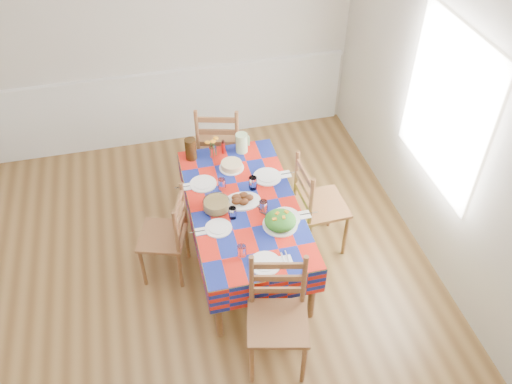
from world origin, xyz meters
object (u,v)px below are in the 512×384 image
meat_platter (242,200)px  tea_pitcher (191,149)px  green_pitcher (242,143)px  chair_near (278,318)px  chair_left (167,236)px  chair_far (220,146)px  dining_table (244,210)px  chair_right (317,206)px

meat_platter → tea_pitcher: bearing=114.9°
green_pitcher → chair_near: bearing=-94.3°
meat_platter → chair_left: 0.73m
chair_far → meat_platter: bearing=105.7°
dining_table → meat_platter: bearing=109.8°
meat_platter → chair_near: size_ratio=0.32×
chair_near → tea_pitcher: bearing=114.4°
meat_platter → green_pitcher: (0.16, 0.72, 0.07)m
tea_pitcher → dining_table: bearing=-65.2°
meat_platter → chair_near: bearing=-88.9°
chair_near → chair_right: bearing=71.6°
chair_near → chair_right: 1.29m
chair_left → tea_pitcher: bearing=173.3°
tea_pitcher → chair_near: size_ratio=0.21×
tea_pitcher → chair_far: chair_far is taller
meat_platter → green_pitcher: green_pitcher is taller
tea_pitcher → green_pitcher: bearing=-0.9°
green_pitcher → chair_left: bearing=-138.2°
dining_table → chair_right: bearing=-0.1°
chair_left → meat_platter: bearing=111.3°
meat_platter → chair_far: size_ratio=0.32×
green_pitcher → tea_pitcher: (-0.50, 0.01, 0.01)m
meat_platter → chair_far: (-0.00, 1.07, -0.20)m
chair_far → chair_left: size_ratio=1.11×
green_pitcher → tea_pitcher: bearing=179.1°
chair_right → green_pitcher: bearing=34.0°
green_pitcher → chair_right: (0.54, -0.75, -0.28)m
chair_far → dining_table: bearing=106.2°
chair_near → chair_right: chair_near is taller
green_pitcher → chair_right: size_ratio=0.19×
chair_far → chair_left: chair_far is taller
dining_table → meat_platter: (-0.01, 0.03, 0.10)m
dining_table → chair_left: (-0.70, -0.01, -0.15)m
green_pitcher → chair_left: (-0.85, -0.76, -0.32)m
green_pitcher → chair_near: (-0.14, -1.84, -0.28)m
meat_platter → chair_left: size_ratio=0.36×
chair_left → chair_far: bearing=166.3°
dining_table → tea_pitcher: 0.85m
chair_near → chair_left: 1.30m
chair_left → chair_right: (1.39, 0.01, 0.04)m
meat_platter → dining_table: bearing=-70.2°
chair_near → chair_left: (-0.71, 1.09, -0.05)m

